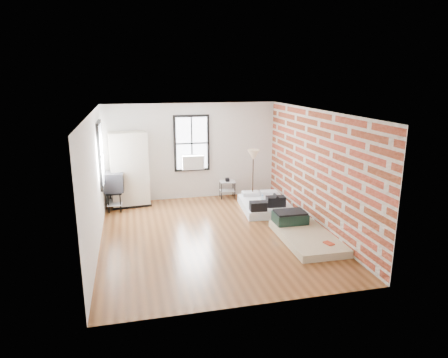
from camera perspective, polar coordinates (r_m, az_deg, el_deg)
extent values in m
plane|color=#573016|center=(9.27, -1.57, -7.96)|extent=(6.00, 6.00, 0.00)
cube|color=silver|center=(11.72, -4.64, 3.94)|extent=(5.00, 0.01, 2.80)
cube|color=silver|center=(6.05, 4.21, -6.27)|extent=(5.00, 0.01, 2.80)
cube|color=silver|center=(8.69, -17.99, -0.48)|extent=(0.01, 6.00, 2.80)
cube|color=#963623|center=(9.64, 13.08, 1.29)|extent=(0.02, 6.00, 2.80)
cube|color=white|center=(8.60, -1.70, 9.55)|extent=(5.00, 6.00, 0.01)
cube|color=white|center=(11.63, -4.63, 5.11)|extent=(0.90, 0.02, 1.50)
cube|color=black|center=(11.58, -7.03, 5.01)|extent=(0.07, 0.08, 1.64)
cube|color=black|center=(11.73, -2.29, 5.22)|extent=(0.07, 0.08, 1.64)
cube|color=black|center=(11.54, -4.73, 8.97)|extent=(0.90, 0.08, 0.07)
cube|color=black|center=(11.80, -4.57, 1.36)|extent=(0.90, 0.08, 0.07)
cube|color=black|center=(11.62, -4.62, 5.10)|extent=(0.04, 0.02, 1.50)
cube|color=black|center=(11.62, -4.62, 5.10)|extent=(0.90, 0.02, 0.04)
cube|color=silver|center=(11.61, -4.49, 2.43)|extent=(0.62, 0.30, 0.40)
cube|color=white|center=(10.39, -17.12, 3.37)|extent=(0.02, 0.90, 1.50)
cube|color=black|center=(9.91, -17.39, 2.84)|extent=(0.08, 0.07, 1.64)
cube|color=black|center=(10.86, -17.08, 3.84)|extent=(0.08, 0.07, 1.64)
cube|color=black|center=(10.27, -17.56, 7.66)|extent=(0.08, 0.90, 0.07)
cube|color=black|center=(10.56, -16.91, -0.81)|extent=(0.08, 0.90, 0.07)
cube|color=black|center=(10.39, -17.06, 3.38)|extent=(0.02, 0.04, 1.50)
cube|color=black|center=(10.39, -17.06, 3.38)|extent=(0.02, 0.90, 0.04)
cube|color=white|center=(10.95, 5.90, -3.82)|extent=(1.39, 1.79, 0.22)
cube|color=white|center=(11.46, 3.84, -2.08)|extent=(0.51, 0.35, 0.11)
cube|color=white|center=(11.58, 6.41, -1.96)|extent=(0.51, 0.35, 0.11)
cube|color=black|center=(10.56, 7.39, -3.19)|extent=(0.51, 0.33, 0.27)
cylinder|color=black|center=(10.51, 7.42, -2.39)|extent=(0.10, 0.32, 0.07)
cube|color=black|center=(10.19, 4.90, -3.88)|extent=(0.45, 0.30, 0.23)
cylinder|color=#C3E6FA|center=(10.83, 5.53, -2.87)|extent=(0.06, 0.06, 0.19)
cylinder|color=blue|center=(10.79, 5.55, -2.31)|extent=(0.03, 0.03, 0.03)
cube|color=beige|center=(9.10, 11.77, -8.18)|extent=(1.11, 2.07, 0.16)
cube|color=black|center=(9.63, 9.41, -5.48)|extent=(0.77, 0.55, 0.24)
cube|color=black|center=(9.58, 9.45, -4.69)|extent=(0.72, 0.51, 0.04)
cube|color=#BA391D|center=(8.66, 14.74, -8.88)|extent=(0.20, 0.25, 0.03)
cube|color=black|center=(11.58, -13.07, -3.52)|extent=(1.10, 0.69, 0.06)
cube|color=beige|center=(11.31, -13.37, 1.48)|extent=(1.05, 0.65, 2.01)
cylinder|color=black|center=(11.73, -0.37, -1.78)|extent=(0.02, 0.02, 0.50)
cylinder|color=black|center=(11.79, 1.56, -1.69)|extent=(0.02, 0.02, 0.50)
cylinder|color=black|center=(12.02, -0.59, -1.37)|extent=(0.02, 0.02, 0.50)
cylinder|color=black|center=(12.09, 1.30, -1.29)|extent=(0.02, 0.02, 0.50)
cube|color=silver|center=(11.84, 0.48, -0.36)|extent=(0.48, 0.40, 0.02)
cube|color=silver|center=(11.91, 0.48, -1.63)|extent=(0.46, 0.38, 0.02)
cube|color=black|center=(11.83, 0.48, -0.10)|extent=(0.12, 0.17, 0.09)
cylinder|color=black|center=(11.55, 4.09, -3.30)|extent=(0.22, 0.22, 0.03)
cylinder|color=black|center=(11.36, 4.15, -0.06)|extent=(0.03, 0.03, 1.33)
cone|color=tan|center=(11.20, 4.22, 3.45)|extent=(0.33, 0.33, 0.29)
cylinder|color=black|center=(11.01, -16.18, -3.44)|extent=(0.03, 0.03, 0.51)
cylinder|color=black|center=(10.98, -14.58, -3.37)|extent=(0.03, 0.03, 0.51)
cylinder|color=black|center=(11.60, -15.91, -2.51)|extent=(0.03, 0.03, 0.51)
cylinder|color=black|center=(11.57, -14.39, -2.45)|extent=(0.03, 0.03, 0.51)
cube|color=black|center=(11.22, -15.35, -1.68)|extent=(0.45, 0.76, 0.03)
cube|color=silver|center=(11.30, -15.24, -3.18)|extent=(0.42, 0.74, 0.02)
cube|color=black|center=(11.15, -15.44, -0.33)|extent=(0.54, 0.62, 0.51)
cube|color=black|center=(11.13, -14.12, -0.27)|extent=(0.04, 0.49, 0.41)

